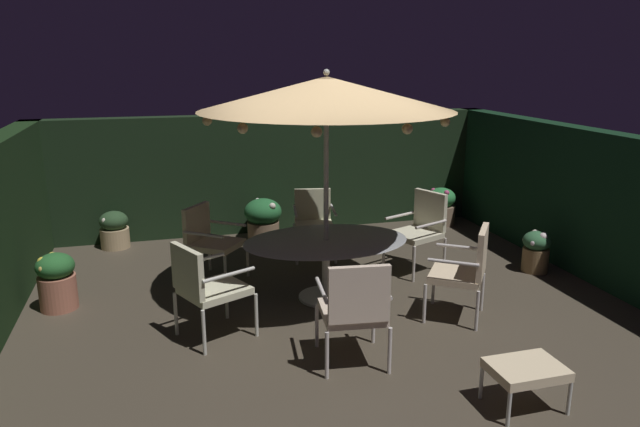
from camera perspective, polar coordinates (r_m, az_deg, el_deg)
name	(u,v)px	position (r m, az deg, el deg)	size (l,w,h in m)	color
ground_plane	(330,309)	(6.73, 0.97, -9.13)	(7.23, 6.85, 0.02)	#433A2E
hedge_backdrop_rear	(273,173)	(9.50, -4.56, 3.94)	(7.23, 0.30, 1.85)	black
hedge_backdrop_right	(600,207)	(8.06, 25.35, 0.53)	(0.30, 6.85, 1.85)	black
patio_dining_table	(326,250)	(6.78, 0.57, -3.51)	(1.90, 1.34, 0.71)	beige
patio_umbrella	(326,94)	(6.44, 0.61, 11.42)	(2.77, 2.77, 2.60)	silver
patio_chair_north	(466,267)	(6.45, 13.87, -5.00)	(0.78, 0.78, 1.02)	silver
patio_chair_northeast	(421,226)	(7.81, 9.66, -1.17)	(0.77, 0.75, 1.03)	beige
patio_chair_east	(314,219)	(8.29, -0.60, -0.53)	(0.66, 0.72, 0.91)	silver
patio_chair_southeast	(209,237)	(7.49, -10.60, -2.25)	(0.81, 0.81, 0.94)	beige
patio_chair_south	(205,284)	(5.92, -10.98, -6.67)	(0.81, 0.79, 0.99)	silver
patio_chair_southwest	(355,306)	(5.33, 3.35, -8.88)	(0.66, 0.69, 1.02)	silver
ottoman_footrest	(526,371)	(5.13, 19.20, -14.08)	(0.58, 0.43, 0.37)	silver
potted_plant_left_far	(57,280)	(7.20, -23.98, -5.87)	(0.41, 0.41, 0.64)	#AB654F
potted_plant_left_near	(441,206)	(10.08, 11.53, 0.72)	(0.48, 0.48, 0.61)	#866C54
potted_plant_back_center	(114,229)	(9.17, -19.16, -1.44)	(0.41, 0.41, 0.55)	tan
potted_plant_front_corner	(536,250)	(8.21, 20.06, -3.31)	(0.36, 0.36, 0.55)	olive
potted_plant_back_right	(263,217)	(9.12, -5.49, -0.38)	(0.57, 0.57, 0.63)	#80654B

